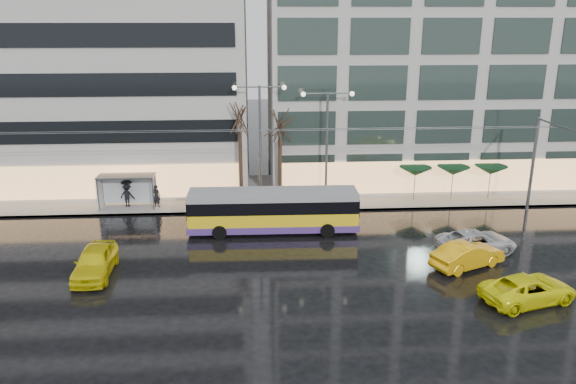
{
  "coord_description": "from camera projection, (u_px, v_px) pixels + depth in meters",
  "views": [
    {
      "loc": [
        1.48,
        -30.29,
        13.82
      ],
      "look_at": [
        3.71,
        5.0,
        2.84
      ],
      "focal_mm": 35.0,
      "sensor_mm": 36.0,
      "label": 1
    }
  ],
  "objects": [
    {
      "name": "street_lamp_far",
      "position": [
        327.0,
        131.0,
        41.9
      ],
      "size": [
        3.96,
        0.36,
        8.53
      ],
      "color": "#595B60",
      "rests_on": "sidewalk"
    },
    {
      "name": "bus_shelter",
      "position": [
        122.0,
        184.0,
        41.97
      ],
      "size": [
        4.2,
        1.6,
        2.51
      ],
      "color": "#595B60",
      "rests_on": "sidewalk"
    },
    {
      "name": "taxi_b",
      "position": [
        467.0,
        255.0,
        32.34
      ],
      "size": [
        4.76,
        3.3,
        1.49
      ],
      "primitive_type": "imported",
      "rotation": [
        0.0,
        0.0,
        2.0
      ],
      "color": "#FFB30D",
      "rests_on": "ground"
    },
    {
      "name": "building_left",
      "position": [
        42.0,
        52.0,
        46.71
      ],
      "size": [
        34.0,
        14.0,
        22.0
      ],
      "primitive_type": "cube",
      "color": "#B7B4AF",
      "rests_on": "sidewalk"
    },
    {
      "name": "sedan_silver",
      "position": [
        476.0,
        242.0,
        34.47
      ],
      "size": [
        5.18,
        2.94,
        1.36
      ],
      "primitive_type": "imported",
      "rotation": [
        0.0,
        0.0,
        1.71
      ],
      "color": "silver",
      "rests_on": "ground"
    },
    {
      "name": "street_lamp_near",
      "position": [
        260.0,
        129.0,
        41.51
      ],
      "size": [
        3.96,
        0.36,
        9.03
      ],
      "color": "#595B60",
      "rests_on": "sidewalk"
    },
    {
      "name": "catenary",
      "position": [
        247.0,
        161.0,
        39.24
      ],
      "size": [
        42.24,
        5.12,
        7.0
      ],
      "color": "#595B60",
      "rests_on": "ground"
    },
    {
      "name": "trolleybus",
      "position": [
        273.0,
        212.0,
        37.51
      ],
      "size": [
        11.32,
        4.48,
        5.23
      ],
      "color": "yellow",
      "rests_on": "ground"
    },
    {
      "name": "tree_a",
      "position": [
        239.0,
        114.0,
        41.29
      ],
      "size": [
        3.2,
        3.2,
        8.4
      ],
      "color": "black",
      "rests_on": "sidewalk"
    },
    {
      "name": "taxi_a",
      "position": [
        95.0,
        261.0,
        31.31
      ],
      "size": [
        2.07,
        4.86,
        1.64
      ],
      "primitive_type": "imported",
      "rotation": [
        0.0,
        0.0,
        0.03
      ],
      "color": "yellow",
      "rests_on": "ground"
    },
    {
      "name": "parasol_b",
      "position": [
        453.0,
        171.0,
        43.66
      ],
      "size": [
        2.5,
        2.5,
        2.65
      ],
      "color": "#595B60",
      "rests_on": "sidewalk"
    },
    {
      "name": "parasol_a",
      "position": [
        415.0,
        171.0,
        43.48
      ],
      "size": [
        2.5,
        2.5,
        2.65
      ],
      "color": "#595B60",
      "rests_on": "sidewalk"
    },
    {
      "name": "pedestrian_c",
      "position": [
        127.0,
        192.0,
        42.23
      ],
      "size": [
        1.26,
        0.98,
        2.11
      ],
      "color": "black",
      "rests_on": "sidewalk"
    },
    {
      "name": "kerb",
      "position": [
        262.0,
        212.0,
        41.6
      ],
      "size": [
        80.0,
        0.1,
        0.15
      ],
      "primitive_type": "cube",
      "color": "slate",
      "rests_on": "ground"
    },
    {
      "name": "sidewalk",
      "position": [
        260.0,
        192.0,
        46.32
      ],
      "size": [
        80.0,
        10.0,
        0.15
      ],
      "primitive_type": "cube",
      "color": "gray",
      "rests_on": "ground"
    },
    {
      "name": "parasol_c",
      "position": [
        491.0,
        170.0,
        43.84
      ],
      "size": [
        2.5,
        2.5,
        2.65
      ],
      "color": "#595B60",
      "rests_on": "sidewalk"
    },
    {
      "name": "pedestrian_b",
      "position": [
        152.0,
        190.0,
        43.7
      ],
      "size": [
        0.85,
        0.68,
        1.67
      ],
      "color": "black",
      "rests_on": "sidewalk"
    },
    {
      "name": "pedestrian_a",
      "position": [
        156.0,
        189.0,
        42.05
      ],
      "size": [
        1.23,
        1.24,
        2.19
      ],
      "color": "black",
      "rests_on": "sidewalk"
    },
    {
      "name": "tree_b",
      "position": [
        280.0,
        122.0,
        41.86
      ],
      "size": [
        3.2,
        3.2,
        7.7
      ],
      "color": "black",
      "rests_on": "sidewalk"
    },
    {
      "name": "building_right",
      "position": [
        454.0,
        32.0,
        48.38
      ],
      "size": [
        32.0,
        14.0,
        25.0
      ],
      "primitive_type": "cube",
      "color": "#B7B4AF",
      "rests_on": "sidewalk"
    },
    {
      "name": "ground",
      "position": [
        230.0,
        265.0,
        32.88
      ],
      "size": [
        140.0,
        140.0,
        0.0
      ],
      "primitive_type": "plane",
      "color": "black",
      "rests_on": "ground"
    },
    {
      "name": "taxi_c",
      "position": [
        528.0,
        289.0,
        28.4
      ],
      "size": [
        5.42,
        3.55,
        1.38
      ],
      "primitive_type": "imported",
      "rotation": [
        0.0,
        0.0,
        1.84
      ],
      "color": "#FFFB0D",
      "rests_on": "ground"
    }
  ]
}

